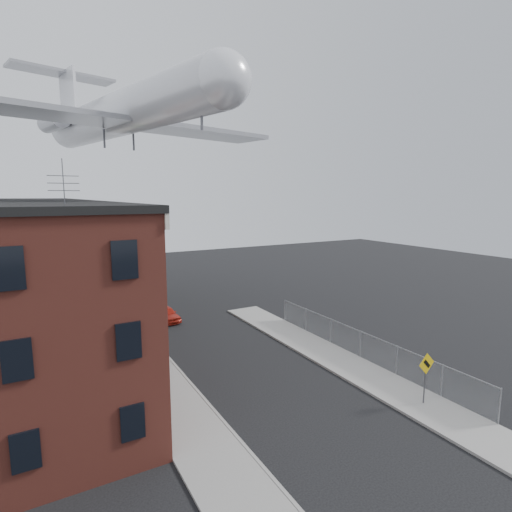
# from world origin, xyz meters

# --- Properties ---
(ground) EXTENTS (120.00, 120.00, 0.00)m
(ground) POSITION_xyz_m (0.00, 0.00, 0.00)
(ground) COLOR black
(ground) RESTS_ON ground
(sidewalk_left) EXTENTS (3.00, 62.00, 0.12)m
(sidewalk_left) POSITION_xyz_m (-5.50, 24.00, 0.06)
(sidewalk_left) COLOR gray
(sidewalk_left) RESTS_ON ground
(sidewalk_right) EXTENTS (3.00, 26.00, 0.12)m
(sidewalk_right) POSITION_xyz_m (5.50, 6.00, 0.06)
(sidewalk_right) COLOR gray
(sidewalk_right) RESTS_ON ground
(curb_left) EXTENTS (0.15, 62.00, 0.14)m
(curb_left) POSITION_xyz_m (-4.05, 24.00, 0.07)
(curb_left) COLOR gray
(curb_left) RESTS_ON ground
(curb_right) EXTENTS (0.15, 26.00, 0.14)m
(curb_right) POSITION_xyz_m (4.05, 6.00, 0.07)
(curb_right) COLOR gray
(curb_right) RESTS_ON ground
(corner_building) EXTENTS (10.31, 12.30, 12.15)m
(corner_building) POSITION_xyz_m (-12.00, 7.00, 5.16)
(corner_building) COLOR #381411
(corner_building) RESTS_ON ground
(row_house_a) EXTENTS (11.98, 7.00, 10.30)m
(row_house_a) POSITION_xyz_m (-11.96, 16.50, 5.13)
(row_house_a) COLOR slate
(row_house_a) RESTS_ON ground
(row_house_b) EXTENTS (11.98, 7.00, 10.30)m
(row_house_b) POSITION_xyz_m (-11.96, 23.50, 5.13)
(row_house_b) COLOR #706758
(row_house_b) RESTS_ON ground
(row_house_c) EXTENTS (11.98, 7.00, 10.30)m
(row_house_c) POSITION_xyz_m (-11.96, 30.50, 5.13)
(row_house_c) COLOR slate
(row_house_c) RESTS_ON ground
(row_house_d) EXTENTS (11.98, 7.00, 10.30)m
(row_house_d) POSITION_xyz_m (-11.96, 37.50, 5.13)
(row_house_d) COLOR #706758
(row_house_d) RESTS_ON ground
(row_house_e) EXTENTS (11.98, 7.00, 10.30)m
(row_house_e) POSITION_xyz_m (-11.96, 44.50, 5.13)
(row_house_e) COLOR slate
(row_house_e) RESTS_ON ground
(chainlink_fence) EXTENTS (0.06, 18.06, 1.90)m
(chainlink_fence) POSITION_xyz_m (7.00, 5.00, 1.00)
(chainlink_fence) COLOR gray
(chainlink_fence) RESTS_ON ground
(warning_sign) EXTENTS (1.10, 0.11, 2.80)m
(warning_sign) POSITION_xyz_m (5.60, -1.03, 1.88)
(warning_sign) COLOR #515156
(warning_sign) RESTS_ON ground
(utility_pole) EXTENTS (1.80, 0.26, 9.00)m
(utility_pole) POSITION_xyz_m (-5.60, 18.00, 4.67)
(utility_pole) COLOR black
(utility_pole) RESTS_ON ground
(street_tree) EXTENTS (3.22, 3.20, 5.20)m
(street_tree) POSITION_xyz_m (-5.27, 27.92, 3.45)
(street_tree) COLOR black
(street_tree) RESTS_ON ground
(car_near) EXTENTS (1.94, 3.85, 1.26)m
(car_near) POSITION_xyz_m (-1.80, 19.14, 0.63)
(car_near) COLOR #B52517
(car_near) RESTS_ON ground
(car_mid) EXTENTS (1.63, 4.05, 1.31)m
(car_mid) POSITION_xyz_m (-3.60, 24.64, 0.65)
(car_mid) COLOR black
(car_mid) RESTS_ON ground
(car_far) EXTENTS (1.91, 4.33, 1.24)m
(car_far) POSITION_xyz_m (-3.60, 33.03, 0.62)
(car_far) COLOR gray
(car_far) RESTS_ON ground
(airplane) EXTENTS (26.97, 30.83, 8.88)m
(airplane) POSITION_xyz_m (-3.98, 23.22, 17.59)
(airplane) COLOR white
(airplane) RESTS_ON ground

